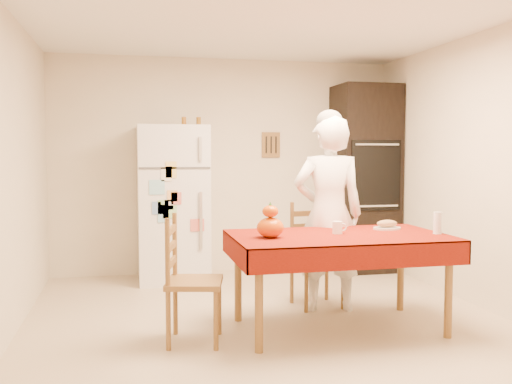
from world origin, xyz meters
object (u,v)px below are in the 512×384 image
object	(u,v)px
bread_plate	(387,228)
pumpkin_lower	(270,227)
oven_cabinet	(365,178)
dining_table	(339,243)
coffee_mug	(337,228)
wine_glass	(438,223)
chair_far	(314,250)
chair_left	(186,275)
seated_woman	(329,214)
refrigerator	(173,203)

from	to	relation	value
bread_plate	pumpkin_lower	bearing A→B (deg)	-167.88
oven_cabinet	dining_table	bearing A→B (deg)	-118.34
coffee_mug	wine_glass	size ratio (longest dim) A/B	0.57
oven_cabinet	chair_far	size ratio (longest dim) A/B	2.32
chair_left	bread_plate	distance (m)	1.76
dining_table	bread_plate	xyz separation A→B (m)	(0.51, 0.20, 0.08)
oven_cabinet	seated_woman	distance (m)	1.86
dining_table	coffee_mug	world-z (taller)	coffee_mug
chair_far	seated_woman	size ratio (longest dim) A/B	0.55
coffee_mug	bread_plate	world-z (taller)	coffee_mug
seated_woman	pumpkin_lower	distance (m)	0.90
refrigerator	coffee_mug	xyz separation A→B (m)	(1.16, -2.00, -0.04)
chair_far	chair_left	size ratio (longest dim) A/B	1.00
refrigerator	seated_woman	distance (m)	1.96
refrigerator	seated_woman	size ratio (longest dim) A/B	0.98
dining_table	wine_glass	bearing A→B (deg)	-9.80
chair_left	bread_plate	bearing A→B (deg)	-69.18
oven_cabinet	chair_far	world-z (taller)	oven_cabinet
oven_cabinet	bread_plate	world-z (taller)	oven_cabinet
refrigerator	seated_woman	xyz separation A→B (m)	(1.26, -1.50, 0.01)
refrigerator	dining_table	distance (m)	2.35
dining_table	pumpkin_lower	distance (m)	0.59
dining_table	wine_glass	xyz separation A→B (m)	(0.78, -0.14, 0.16)
dining_table	pumpkin_lower	world-z (taller)	pumpkin_lower
dining_table	chair_far	bearing A→B (deg)	86.33
oven_cabinet	pumpkin_lower	world-z (taller)	oven_cabinet
oven_cabinet	chair_left	distance (m)	3.24
chair_far	chair_left	bearing A→B (deg)	-153.60
seated_woman	pumpkin_lower	world-z (taller)	seated_woman
pumpkin_lower	wine_glass	bearing A→B (deg)	-4.27
refrigerator	pumpkin_lower	bearing A→B (deg)	-74.43
dining_table	chair_far	world-z (taller)	chair_far
chair_left	pumpkin_lower	world-z (taller)	chair_left
refrigerator	chair_far	size ratio (longest dim) A/B	1.79
oven_cabinet	chair_far	xyz separation A→B (m)	(-1.08, -1.35, -0.59)
coffee_mug	bread_plate	distance (m)	0.53
pumpkin_lower	wine_glass	world-z (taller)	wine_glass
seated_woman	coffee_mug	xyz separation A→B (m)	(-0.11, -0.50, -0.05)
chair_far	coffee_mug	world-z (taller)	chair_far
refrigerator	wine_glass	size ratio (longest dim) A/B	9.66
chair_left	seated_woman	size ratio (longest dim) A/B	0.55
refrigerator	wine_glass	bearing A→B (deg)	-48.47
refrigerator	chair_far	bearing A→B (deg)	-47.35
oven_cabinet	coffee_mug	size ratio (longest dim) A/B	22.00
coffee_mug	pumpkin_lower	distance (m)	0.58
chair_left	wine_glass	bearing A→B (deg)	-79.77
refrigerator	wine_glass	xyz separation A→B (m)	(1.93, -2.18, -0.00)
pumpkin_lower	bread_plate	distance (m)	1.10
oven_cabinet	pumpkin_lower	size ratio (longest dim) A/B	10.56
chair_far	bread_plate	size ratio (longest dim) A/B	3.96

